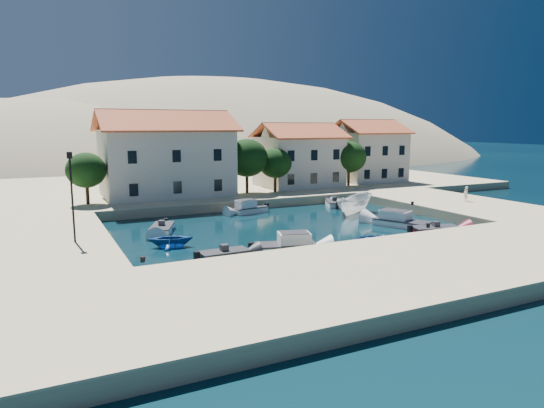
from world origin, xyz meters
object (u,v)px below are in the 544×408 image
(boat_east, at_px, (354,214))
(pedestrian, at_px, (466,194))
(cabin_cruiser_south, at_px, (286,246))
(rowboat_south, at_px, (369,245))
(building_mid, at_px, (299,154))
(building_right, at_px, (367,150))
(lamppost, at_px, (72,188))
(building_left, at_px, (166,152))
(cabin_cruiser_east, at_px, (402,221))

(boat_east, height_order, pedestrian, pedestrian)
(cabin_cruiser_south, xyz_separation_m, rowboat_south, (6.70, -0.93, -0.48))
(building_mid, xyz_separation_m, boat_east, (-2.39, -16.06, -5.22))
(building_right, height_order, boat_east, building_right)
(lamppost, distance_m, rowboat_south, 21.87)
(pedestrian, bearing_deg, cabin_cruiser_south, 12.37)
(building_mid, bearing_deg, rowboat_south, -108.44)
(building_left, xyz_separation_m, pedestrian, (27.44, -18.68, -4.13))
(pedestrian, bearing_deg, lamppost, -0.92)
(building_left, xyz_separation_m, cabin_cruiser_south, (2.13, -25.57, -5.46))
(rowboat_south, height_order, boat_east, boat_east)
(lamppost, distance_m, boat_east, 27.96)
(building_right, height_order, cabin_cruiser_east, building_right)
(boat_east, bearing_deg, pedestrian, -132.87)
(building_right, distance_m, cabin_cruiser_south, 39.52)
(lamppost, height_order, pedestrian, lamppost)
(cabin_cruiser_south, distance_m, rowboat_south, 6.78)
(building_left, xyz_separation_m, boat_east, (15.61, -15.06, -5.94))
(lamppost, height_order, rowboat_south, lamppost)
(building_left, bearing_deg, pedestrian, -34.24)
(pedestrian, bearing_deg, building_right, -99.91)
(building_mid, distance_m, boat_east, 17.06)
(boat_east, distance_m, pedestrian, 12.51)
(cabin_cruiser_east, relative_size, pedestrian, 3.32)
(building_mid, xyz_separation_m, pedestrian, (9.44, -19.68, -3.41))
(building_left, distance_m, building_right, 30.07)
(building_right, height_order, lamppost, building_right)
(building_mid, relative_size, boat_east, 1.81)
(building_left, bearing_deg, cabin_cruiser_south, -85.25)
(building_left, xyz_separation_m, rowboat_south, (8.83, -26.50, -5.94))
(cabin_cruiser_east, bearing_deg, building_mid, -30.54)
(building_mid, xyz_separation_m, building_right, (12.00, 1.00, 0.25))
(lamppost, bearing_deg, rowboat_south, -17.73)
(building_right, bearing_deg, building_mid, -175.24)
(boat_east, bearing_deg, rowboat_south, 123.47)
(boat_east, relative_size, pedestrian, 3.58)
(cabin_cruiser_south, bearing_deg, building_mid, 76.03)
(building_left, relative_size, building_mid, 1.40)
(building_mid, height_order, boat_east, building_mid)
(rowboat_south, bearing_deg, building_left, -2.82)
(building_right, bearing_deg, cabin_cruiser_south, -135.31)
(building_mid, xyz_separation_m, rowboat_south, (-9.17, -27.50, -5.22))
(building_right, bearing_deg, pedestrian, -97.05)
(building_mid, bearing_deg, building_right, 4.76)
(lamppost, height_order, cabin_cruiser_east, lamppost)
(building_left, distance_m, boat_east, 22.49)
(building_left, height_order, rowboat_south, building_left)
(lamppost, xyz_separation_m, cabin_cruiser_south, (13.63, -5.57, -4.28))
(building_mid, bearing_deg, cabin_cruiser_south, -120.85)
(cabin_cruiser_south, height_order, boat_east, cabin_cruiser_south)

